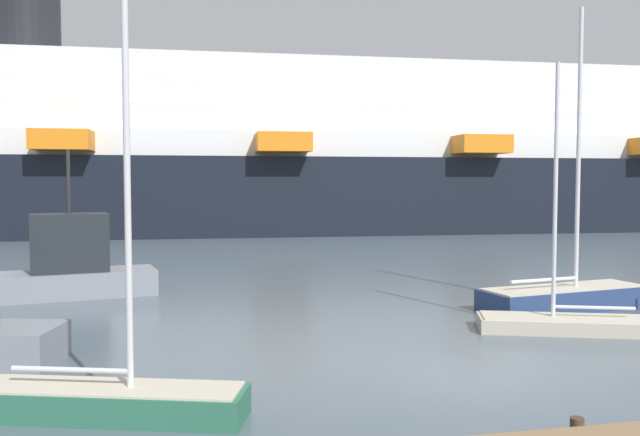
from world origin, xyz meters
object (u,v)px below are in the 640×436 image
at_px(fishing_boat_1, 64,267).
at_px(cruise_ship, 271,157).
at_px(sailboat_3, 110,395).
at_px(sailboat_1, 565,294).
at_px(sailboat_2, 567,320).

distance_m(fishing_boat_1, cruise_ship, 38.08).
bearing_deg(sailboat_3, sailboat_1, 45.58).
bearing_deg(sailboat_1, sailboat_2, -131.05).
xyz_separation_m(sailboat_2, sailboat_3, (-13.27, -4.82, 0.07)).
bearing_deg(fishing_boat_1, cruise_ship, 58.44).
bearing_deg(sailboat_2, cruise_ship, -66.46).
height_order(sailboat_1, cruise_ship, cruise_ship).
height_order(sailboat_3, cruise_ship, cruise_ship).
relative_size(sailboat_1, fishing_boat_1, 1.42).
bearing_deg(cruise_ship, sailboat_1, -80.46).
height_order(sailboat_1, sailboat_2, sailboat_1).
relative_size(sailboat_3, fishing_boat_1, 1.11).
bearing_deg(sailboat_3, sailboat_2, 37.42).
bearing_deg(sailboat_2, fishing_boat_1, -11.58).
distance_m(sailboat_1, sailboat_3, 17.38).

